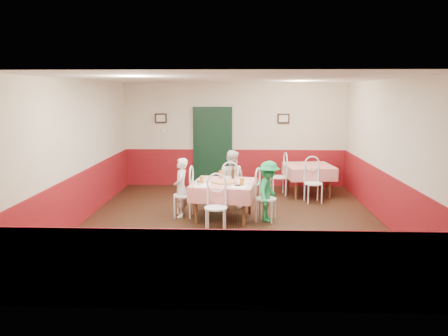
{
  "coord_description": "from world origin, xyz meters",
  "views": [
    {
      "loc": [
        0.15,
        -8.31,
        2.57
      ],
      "look_at": [
        -0.17,
        0.3,
        1.05
      ],
      "focal_mm": 35.0,
      "sensor_mm": 36.0,
      "label": 1
    }
  ],
  "objects_px": {
    "glass_a": "(202,180)",
    "chair_right": "(266,199)",
    "chair_second_a": "(278,177)",
    "beer_bottle": "(233,173)",
    "chair_left": "(184,195)",
    "glass_c": "(221,174)",
    "chair_second_b": "(313,184)",
    "second_table": "(308,180)",
    "diner_left": "(181,188)",
    "diner_right": "(268,191)",
    "chair_near": "(216,208)",
    "glass_b": "(242,182)",
    "pizza": "(224,182)",
    "main_table": "(224,201)",
    "diner_far": "(231,179)",
    "wallet": "(238,185)",
    "chair_far": "(231,188)"
  },
  "relations": [
    {
      "from": "chair_left",
      "to": "glass_a",
      "type": "bearing_deg",
      "value": 58.88
    },
    {
      "from": "chair_left",
      "to": "glass_c",
      "type": "bearing_deg",
      "value": 117.16
    },
    {
      "from": "chair_second_a",
      "to": "diner_far",
      "type": "height_order",
      "value": "diner_far"
    },
    {
      "from": "main_table",
      "to": "chair_left",
      "type": "relative_size",
      "value": 1.36
    },
    {
      "from": "glass_a",
      "to": "wallet",
      "type": "relative_size",
      "value": 1.25
    },
    {
      "from": "chair_left",
      "to": "chair_second_a",
      "type": "xyz_separation_m",
      "value": [
        2.12,
        2.03,
        0.0
      ]
    },
    {
      "from": "glass_b",
      "to": "chair_second_b",
      "type": "bearing_deg",
      "value": 45.28
    },
    {
      "from": "main_table",
      "to": "chair_right",
      "type": "bearing_deg",
      "value": -8.12
    },
    {
      "from": "main_table",
      "to": "chair_left",
      "type": "height_order",
      "value": "chair_left"
    },
    {
      "from": "chair_second_a",
      "to": "main_table",
      "type": "bearing_deg",
      "value": -38.01
    },
    {
      "from": "glass_b",
      "to": "chair_left",
      "type": "bearing_deg",
      "value": 160.98
    },
    {
      "from": "chair_right",
      "to": "glass_b",
      "type": "distance_m",
      "value": 0.64
    },
    {
      "from": "glass_a",
      "to": "diner_far",
      "type": "distance_m",
      "value": 1.21
    },
    {
      "from": "chair_left",
      "to": "pizza",
      "type": "relative_size",
      "value": 1.82
    },
    {
      "from": "chair_right",
      "to": "chair_far",
      "type": "height_order",
      "value": "same"
    },
    {
      "from": "glass_a",
      "to": "diner_left",
      "type": "distance_m",
      "value": 0.58
    },
    {
      "from": "wallet",
      "to": "diner_far",
      "type": "distance_m",
      "value": 1.24
    },
    {
      "from": "glass_c",
      "to": "diner_left",
      "type": "bearing_deg",
      "value": -159.04
    },
    {
      "from": "glass_c",
      "to": "diner_right",
      "type": "relative_size",
      "value": 0.13
    },
    {
      "from": "pizza",
      "to": "glass_a",
      "type": "relative_size",
      "value": 3.6
    },
    {
      "from": "diner_right",
      "to": "chair_near",
      "type": "bearing_deg",
      "value": 142.04
    },
    {
      "from": "pizza",
      "to": "diner_right",
      "type": "distance_m",
      "value": 0.91
    },
    {
      "from": "pizza",
      "to": "glass_b",
      "type": "bearing_deg",
      "value": -37.27
    },
    {
      "from": "chair_far",
      "to": "diner_left",
      "type": "distance_m",
      "value": 1.25
    },
    {
      "from": "chair_near",
      "to": "chair_second_b",
      "type": "xyz_separation_m",
      "value": [
        2.15,
        2.24,
        0.0
      ]
    },
    {
      "from": "chair_second_a",
      "to": "beer_bottle",
      "type": "distance_m",
      "value": 2.13
    },
    {
      "from": "glass_c",
      "to": "beer_bottle",
      "type": "distance_m",
      "value": 0.26
    },
    {
      "from": "chair_second_a",
      "to": "glass_a",
      "type": "xyz_separation_m",
      "value": [
        -1.72,
        -2.32,
        0.38
      ]
    },
    {
      "from": "chair_left",
      "to": "diner_left",
      "type": "relative_size",
      "value": 0.74
    },
    {
      "from": "chair_second_b",
      "to": "glass_b",
      "type": "bearing_deg",
      "value": -141.88
    },
    {
      "from": "glass_a",
      "to": "chair_right",
      "type": "bearing_deg",
      "value": 2.17
    },
    {
      "from": "chair_right",
      "to": "wallet",
      "type": "xyz_separation_m",
      "value": [
        -0.56,
        -0.21,
        0.32
      ]
    },
    {
      "from": "chair_second_b",
      "to": "pizza",
      "type": "xyz_separation_m",
      "value": [
        -2.03,
        -1.42,
        0.33
      ]
    },
    {
      "from": "chair_near",
      "to": "chair_second_a",
      "type": "relative_size",
      "value": 1.0
    },
    {
      "from": "diner_left",
      "to": "pizza",
      "type": "bearing_deg",
      "value": 77.83
    },
    {
      "from": "beer_bottle",
      "to": "diner_left",
      "type": "relative_size",
      "value": 0.19
    },
    {
      "from": "chair_right",
      "to": "glass_b",
      "type": "relative_size",
      "value": 6.31
    },
    {
      "from": "glass_b",
      "to": "glass_c",
      "type": "height_order",
      "value": "glass_c"
    },
    {
      "from": "chair_near",
      "to": "glass_b",
      "type": "height_order",
      "value": "glass_b"
    },
    {
      "from": "chair_near",
      "to": "diner_left",
      "type": "xyz_separation_m",
      "value": [
        -0.77,
        0.97,
        0.16
      ]
    },
    {
      "from": "wallet",
      "to": "diner_right",
      "type": "distance_m",
      "value": 0.67
    },
    {
      "from": "chair_near",
      "to": "pizza",
      "type": "relative_size",
      "value": 1.82
    },
    {
      "from": "chair_near",
      "to": "pizza",
      "type": "bearing_deg",
      "value": 83.66
    },
    {
      "from": "main_table",
      "to": "pizza",
      "type": "bearing_deg",
      "value": -80.68
    },
    {
      "from": "second_table",
      "to": "pizza",
      "type": "distance_m",
      "value": 3.0
    },
    {
      "from": "chair_left",
      "to": "chair_second_b",
      "type": "xyz_separation_m",
      "value": [
        2.87,
        1.28,
        0.0
      ]
    },
    {
      "from": "glass_a",
      "to": "chair_left",
      "type": "bearing_deg",
      "value": 144.37
    },
    {
      "from": "chair_left",
      "to": "diner_far",
      "type": "bearing_deg",
      "value": 133.02
    },
    {
      "from": "chair_second_b",
      "to": "second_table",
      "type": "bearing_deg",
      "value": 82.84
    },
    {
      "from": "diner_left",
      "to": "glass_b",
      "type": "bearing_deg",
      "value": 68.8
    }
  ]
}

